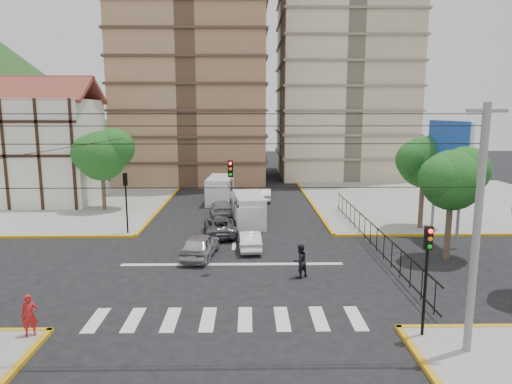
{
  "coord_description": "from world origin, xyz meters",
  "views": [
    {
      "loc": [
        0.95,
        -24.43,
        8.81
      ],
      "look_at": [
        1.43,
        2.96,
        4.0
      ],
      "focal_mm": 32.0,
      "sensor_mm": 36.0,
      "label": 1
    }
  ],
  "objects_px": {
    "traffic_light_se": "(427,263)",
    "car_silver_front_left": "(200,245)",
    "traffic_light_nw": "(126,193)",
    "van_right_lane": "(249,211)",
    "van_left_lane": "(220,191)",
    "car_white_front_right": "(250,240)",
    "pedestrian_crosswalk": "(300,261)",
    "pedestrian_sw_corner": "(29,315)"
  },
  "relations": [
    {
      "from": "traffic_light_se",
      "to": "van_left_lane",
      "type": "bearing_deg",
      "value": 109.38
    },
    {
      "from": "van_right_lane",
      "to": "van_left_lane",
      "type": "relative_size",
      "value": 0.96
    },
    {
      "from": "traffic_light_se",
      "to": "van_left_lane",
      "type": "distance_m",
      "value": 29.05
    },
    {
      "from": "van_left_lane",
      "to": "van_right_lane",
      "type": "bearing_deg",
      "value": -68.93
    },
    {
      "from": "traffic_light_se",
      "to": "pedestrian_crosswalk",
      "type": "xyz_separation_m",
      "value": [
        -4.07,
        6.81,
        -2.2
      ]
    },
    {
      "from": "van_right_lane",
      "to": "pedestrian_sw_corner",
      "type": "bearing_deg",
      "value": -122.07
    },
    {
      "from": "traffic_light_se",
      "to": "car_silver_front_left",
      "type": "bearing_deg",
      "value": 133.3
    },
    {
      "from": "car_white_front_right",
      "to": "van_right_lane",
      "type": "bearing_deg",
      "value": -93.25
    },
    {
      "from": "car_silver_front_left",
      "to": "pedestrian_sw_corner",
      "type": "height_order",
      "value": "pedestrian_sw_corner"
    },
    {
      "from": "car_silver_front_left",
      "to": "pedestrian_crosswalk",
      "type": "height_order",
      "value": "pedestrian_crosswalk"
    },
    {
      "from": "car_silver_front_left",
      "to": "pedestrian_sw_corner",
      "type": "xyz_separation_m",
      "value": [
        -5.6,
        -10.21,
        0.24
      ]
    },
    {
      "from": "traffic_light_nw",
      "to": "van_left_lane",
      "type": "relative_size",
      "value": 0.76
    },
    {
      "from": "car_white_front_right",
      "to": "traffic_light_se",
      "type": "bearing_deg",
      "value": 115.97
    },
    {
      "from": "traffic_light_nw",
      "to": "pedestrian_sw_corner",
      "type": "xyz_separation_m",
      "value": [
        0.19,
        -15.4,
        -2.12
      ]
    },
    {
      "from": "pedestrian_crosswalk",
      "to": "car_silver_front_left",
      "type": "bearing_deg",
      "value": -66.3
    },
    {
      "from": "traffic_light_nw",
      "to": "van_right_lane",
      "type": "bearing_deg",
      "value": 18.16
    },
    {
      "from": "traffic_light_nw",
      "to": "car_white_front_right",
      "type": "xyz_separation_m",
      "value": [
        8.83,
        -3.61,
        -2.47
      ]
    },
    {
      "from": "traffic_light_nw",
      "to": "van_left_lane",
      "type": "xyz_separation_m",
      "value": [
        5.98,
        11.75,
        -1.88
      ]
    },
    {
      "from": "traffic_light_nw",
      "to": "van_left_lane",
      "type": "distance_m",
      "value": 13.31
    },
    {
      "from": "traffic_light_se",
      "to": "car_silver_front_left",
      "type": "height_order",
      "value": "traffic_light_se"
    },
    {
      "from": "car_white_front_right",
      "to": "car_silver_front_left",
      "type": "bearing_deg",
      "value": 23.78
    },
    {
      "from": "pedestrian_crosswalk",
      "to": "van_right_lane",
      "type": "bearing_deg",
      "value": -111.06
    },
    {
      "from": "traffic_light_se",
      "to": "car_white_front_right",
      "type": "height_order",
      "value": "traffic_light_se"
    },
    {
      "from": "car_white_front_right",
      "to": "pedestrian_sw_corner",
      "type": "relative_size",
      "value": 2.32
    },
    {
      "from": "car_white_front_right",
      "to": "traffic_light_nw",
      "type": "bearing_deg",
      "value": -25.76
    },
    {
      "from": "traffic_light_se",
      "to": "van_right_lane",
      "type": "relative_size",
      "value": 0.8
    },
    {
      "from": "traffic_light_nw",
      "to": "van_right_lane",
      "type": "relative_size",
      "value": 0.8
    },
    {
      "from": "traffic_light_se",
      "to": "car_silver_front_left",
      "type": "relative_size",
      "value": 1.0
    },
    {
      "from": "van_right_lane",
      "to": "car_silver_front_left",
      "type": "relative_size",
      "value": 1.25
    },
    {
      "from": "traffic_light_nw",
      "to": "car_silver_front_left",
      "type": "height_order",
      "value": "traffic_light_nw"
    },
    {
      "from": "pedestrian_sw_corner",
      "to": "pedestrian_crosswalk",
      "type": "bearing_deg",
      "value": 14.09
    },
    {
      "from": "car_white_front_right",
      "to": "pedestrian_crosswalk",
      "type": "relative_size",
      "value": 2.12
    },
    {
      "from": "van_right_lane",
      "to": "car_white_front_right",
      "type": "height_order",
      "value": "van_right_lane"
    },
    {
      "from": "traffic_light_se",
      "to": "pedestrian_sw_corner",
      "type": "bearing_deg",
      "value": 179.24
    },
    {
      "from": "car_silver_front_left",
      "to": "traffic_light_se",
      "type": "bearing_deg",
      "value": 140.94
    },
    {
      "from": "traffic_light_se",
      "to": "traffic_light_nw",
      "type": "xyz_separation_m",
      "value": [
        -15.6,
        15.6,
        0.0
      ]
    },
    {
      "from": "traffic_light_nw",
      "to": "pedestrian_sw_corner",
      "type": "height_order",
      "value": "traffic_light_nw"
    },
    {
      "from": "van_right_lane",
      "to": "pedestrian_sw_corner",
      "type": "relative_size",
      "value": 3.28
    },
    {
      "from": "traffic_light_se",
      "to": "pedestrian_crosswalk",
      "type": "height_order",
      "value": "traffic_light_se"
    },
    {
      "from": "traffic_light_nw",
      "to": "van_right_lane",
      "type": "height_order",
      "value": "traffic_light_nw"
    },
    {
      "from": "van_right_lane",
      "to": "car_white_front_right",
      "type": "xyz_separation_m",
      "value": [
        0.03,
        -6.5,
        -0.52
      ]
    },
    {
      "from": "van_left_lane",
      "to": "car_white_front_right",
      "type": "height_order",
      "value": "van_left_lane"
    }
  ]
}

